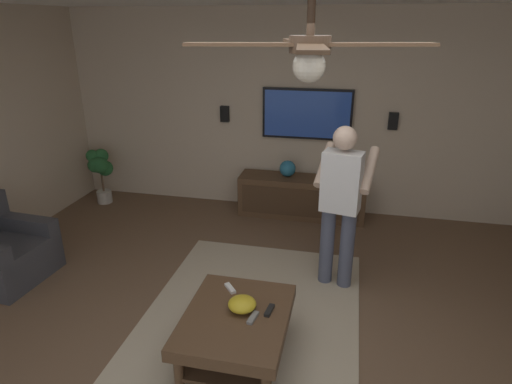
% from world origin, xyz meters
% --- Properties ---
extents(ground_plane, '(8.10, 8.10, 0.00)m').
position_xyz_m(ground_plane, '(0.00, 0.00, 0.00)').
color(ground_plane, brown).
extents(wall_back_tv, '(0.10, 6.95, 2.70)m').
position_xyz_m(wall_back_tv, '(3.07, 0.00, 1.35)').
color(wall_back_tv, '#C6B299').
rests_on(wall_back_tv, ground).
extents(area_rug, '(3.19, 1.92, 0.01)m').
position_xyz_m(area_rug, '(0.10, 0.18, 0.01)').
color(area_rug, tan).
rests_on(area_rug, ground).
extents(armchair, '(0.85, 0.86, 0.82)m').
position_xyz_m(armchair, '(0.50, 2.87, 0.28)').
color(armchair, '#38383D').
rests_on(armchair, ground).
extents(coffee_table, '(1.00, 0.80, 0.40)m').
position_xyz_m(coffee_table, '(-0.10, 0.18, 0.30)').
color(coffee_table, '#513823').
rests_on(coffee_table, ground).
extents(media_console, '(0.45, 1.70, 0.55)m').
position_xyz_m(media_console, '(2.73, 0.02, 0.28)').
color(media_console, '#513823').
rests_on(media_console, ground).
extents(tv, '(0.05, 1.19, 0.67)m').
position_xyz_m(tv, '(2.98, 0.02, 1.37)').
color(tv, black).
extents(person_standing, '(0.61, 0.61, 1.64)m').
position_xyz_m(person_standing, '(1.15, -0.53, 0.93)').
color(person_standing, '#4C5166').
rests_on(person_standing, ground).
extents(potted_plant_short, '(0.34, 0.35, 0.81)m').
position_xyz_m(potted_plant_short, '(2.56, 2.92, 0.54)').
color(potted_plant_short, '#B7B2A8').
rests_on(potted_plant_short, ground).
extents(bowl, '(0.22, 0.22, 0.10)m').
position_xyz_m(bowl, '(-0.03, 0.15, 0.45)').
color(bowl, gold).
rests_on(bowl, coffee_table).
extents(remote_white, '(0.14, 0.13, 0.02)m').
position_xyz_m(remote_white, '(0.22, 0.32, 0.41)').
color(remote_white, white).
rests_on(remote_white, coffee_table).
extents(remote_black, '(0.15, 0.06, 0.02)m').
position_xyz_m(remote_black, '(-0.01, -0.06, 0.41)').
color(remote_black, black).
rests_on(remote_black, coffee_table).
extents(remote_grey, '(0.16, 0.07, 0.02)m').
position_xyz_m(remote_grey, '(-0.12, 0.04, 0.41)').
color(remote_grey, slate).
rests_on(remote_grey, coffee_table).
extents(vase_round, '(0.22, 0.22, 0.22)m').
position_xyz_m(vase_round, '(2.76, 0.22, 0.66)').
color(vase_round, teal).
rests_on(vase_round, media_console).
extents(wall_speaker_left, '(0.06, 0.12, 0.22)m').
position_xyz_m(wall_speaker_left, '(2.99, -1.09, 1.32)').
color(wall_speaker_left, black).
extents(wall_speaker_right, '(0.06, 0.12, 0.22)m').
position_xyz_m(wall_speaker_right, '(2.99, 1.16, 1.32)').
color(wall_speaker_right, black).
extents(ceiling_fan, '(1.20, 1.20, 0.46)m').
position_xyz_m(ceiling_fan, '(-0.59, -0.34, 2.38)').
color(ceiling_fan, '#4C3828').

